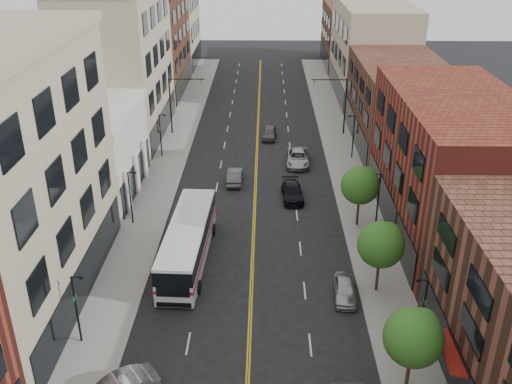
# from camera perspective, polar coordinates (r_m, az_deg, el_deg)

# --- Properties ---
(sidewalk_left) EXTENTS (4.00, 110.00, 0.15)m
(sidewalk_left) POSITION_cam_1_polar(r_m,az_deg,el_deg) (62.52, -9.21, 1.77)
(sidewalk_left) COLOR gray
(sidewalk_left) RESTS_ON ground
(sidewalk_right) EXTENTS (4.00, 110.00, 0.15)m
(sidewalk_right) POSITION_cam_1_polar(r_m,az_deg,el_deg) (62.23, 9.24, 1.65)
(sidewalk_right) COLOR gray
(sidewalk_right) RESTS_ON ground
(bldg_l_white) EXTENTS (10.00, 14.00, 8.00)m
(bldg_l_white) POSITION_cam_1_polar(r_m,az_deg,el_deg) (59.13, -16.82, 3.66)
(bldg_l_white) COLOR silver
(bldg_l_white) RESTS_ON ground
(bldg_l_far_a) EXTENTS (10.00, 20.00, 18.00)m
(bldg_l_far_a) POSITION_cam_1_polar(r_m,az_deg,el_deg) (73.30, -13.56, 12.35)
(bldg_l_far_a) COLOR tan
(bldg_l_far_a) RESTS_ON ground
(bldg_l_far_b) EXTENTS (10.00, 20.00, 15.00)m
(bldg_l_far_b) POSITION_cam_1_polar(r_m,az_deg,el_deg) (92.69, -10.57, 14.39)
(bldg_l_far_b) COLOR #512F20
(bldg_l_far_b) RESTS_ON ground
(bldg_l_far_c) EXTENTS (10.00, 16.00, 20.00)m
(bldg_l_far_c) POSITION_cam_1_polar(r_m,az_deg,el_deg) (109.75, -8.89, 17.56)
(bldg_l_far_c) COLOR tan
(bldg_l_far_c) RESTS_ON ground
(bldg_r_mid) EXTENTS (10.00, 22.00, 12.00)m
(bldg_r_mid) POSITION_cam_1_polar(r_m,az_deg,el_deg) (51.67, 19.00, 2.53)
(bldg_r_mid) COLOR maroon
(bldg_r_mid) RESTS_ON ground
(bldg_r_far_a) EXTENTS (10.00, 20.00, 10.00)m
(bldg_r_far_a) POSITION_cam_1_polar(r_m,az_deg,el_deg) (71.06, 14.13, 8.52)
(bldg_r_far_a) COLOR #512F20
(bldg_r_far_a) RESTS_ON ground
(bldg_r_far_b) EXTENTS (10.00, 22.00, 14.00)m
(bldg_r_far_b) POSITION_cam_1_polar(r_m,az_deg,el_deg) (90.52, 11.48, 13.72)
(bldg_r_far_b) COLOR tan
(bldg_r_far_b) RESTS_ON ground
(bldg_r_far_c) EXTENTS (10.00, 18.00, 11.00)m
(bldg_r_far_c) POSITION_cam_1_polar(r_m,az_deg,el_deg) (110.18, 9.65, 15.16)
(bldg_r_far_c) COLOR #512F20
(bldg_r_far_c) RESTS_ON ground
(tree_r_1) EXTENTS (3.40, 3.40, 5.59)m
(tree_r_1) POSITION_cam_1_polar(r_m,az_deg,el_deg) (33.97, 15.59, -13.66)
(tree_r_1) COLOR black
(tree_r_1) RESTS_ON sidewalk_right
(tree_r_2) EXTENTS (3.40, 3.40, 5.59)m
(tree_r_2) POSITION_cam_1_polar(r_m,az_deg,el_deg) (41.95, 12.49, -5.02)
(tree_r_2) COLOR black
(tree_r_2) RESTS_ON sidewalk_right
(tree_r_3) EXTENTS (3.40, 3.40, 5.59)m
(tree_r_3) POSITION_cam_1_polar(r_m,az_deg,el_deg) (50.65, 10.47, 0.77)
(tree_r_3) COLOR black
(tree_r_3) RESTS_ON sidewalk_right
(lamp_l_1) EXTENTS (0.81, 0.55, 5.05)m
(lamp_l_1) POSITION_cam_1_polar(r_m,az_deg,el_deg) (38.57, -17.51, -10.77)
(lamp_l_1) COLOR black
(lamp_l_1) RESTS_ON sidewalk_left
(lamp_l_2) EXTENTS (0.81, 0.55, 5.05)m
(lamp_l_2) POSITION_cam_1_polar(r_m,az_deg,el_deg) (51.75, -12.43, -0.27)
(lamp_l_2) COLOR black
(lamp_l_2) RESTS_ON sidewalk_left
(lamp_l_3) EXTENTS (0.81, 0.55, 5.05)m
(lamp_l_3) POSITION_cam_1_polar(r_m,az_deg,el_deg) (66.19, -9.51, 5.83)
(lamp_l_3) COLOR black
(lamp_l_3) RESTS_ON sidewalk_left
(lamp_r_1) EXTENTS (0.81, 0.55, 5.05)m
(lamp_r_1) POSITION_cam_1_polar(r_m,az_deg,el_deg) (38.04, 16.34, -11.17)
(lamp_r_1) COLOR black
(lamp_r_1) RESTS_ON sidewalk_right
(lamp_r_2) EXTENTS (0.81, 0.55, 5.05)m
(lamp_r_2) POSITION_cam_1_polar(r_m,az_deg,el_deg) (51.36, 12.09, -0.45)
(lamp_r_2) COLOR black
(lamp_r_2) RESTS_ON sidewalk_right
(lamp_r_3) EXTENTS (0.81, 0.55, 5.05)m
(lamp_r_3) POSITION_cam_1_polar(r_m,az_deg,el_deg) (65.88, 9.68, 5.72)
(lamp_r_3) COLOR black
(lamp_r_3) RESTS_ON sidewalk_right
(signal_mast_left) EXTENTS (4.49, 0.18, 7.20)m
(signal_mast_left) POSITION_cam_1_polar(r_m,az_deg,el_deg) (73.05, -8.02, 9.22)
(signal_mast_left) COLOR black
(signal_mast_left) RESTS_ON sidewalk_left
(signal_mast_right) EXTENTS (4.49, 0.18, 7.20)m
(signal_mast_right) POSITION_cam_1_polar(r_m,az_deg,el_deg) (72.79, 8.38, 9.14)
(signal_mast_right) COLOR black
(signal_mast_right) RESTS_ON sidewalk_right
(city_bus) EXTENTS (3.55, 13.16, 3.36)m
(city_bus) POSITION_cam_1_polar(r_m,az_deg,el_deg) (45.93, -6.83, -4.80)
(city_bus) COLOR silver
(city_bus) RESTS_ON ground
(car_parked_far) EXTENTS (1.82, 4.05, 1.35)m
(car_parked_far) POSITION_cam_1_polar(r_m,az_deg,el_deg) (42.66, 8.88, -9.63)
(car_parked_far) COLOR #A2A5A9
(car_parked_far) RESTS_ON ground
(car_lane_behind) EXTENTS (1.51, 4.30, 1.42)m
(car_lane_behind) POSITION_cam_1_polar(r_m,az_deg,el_deg) (59.74, -2.15, 1.59)
(car_lane_behind) COLOR #4A494E
(car_lane_behind) RESTS_ON ground
(car_lane_a) EXTENTS (2.24, 4.97, 1.41)m
(car_lane_a) POSITION_cam_1_polar(r_m,az_deg,el_deg) (56.32, 3.65, -0.02)
(car_lane_a) COLOR black
(car_lane_a) RESTS_ON ground
(car_lane_b) EXTENTS (2.82, 5.64, 1.54)m
(car_lane_b) POSITION_cam_1_polar(r_m,az_deg,el_deg) (64.42, 4.22, 3.45)
(car_lane_b) COLOR #9DA0A4
(car_lane_b) RESTS_ON ground
(car_lane_c) EXTENTS (1.96, 4.27, 1.42)m
(car_lane_c) POSITION_cam_1_polar(r_m,az_deg,el_deg) (72.02, 1.34, 5.93)
(car_lane_c) COLOR #504F54
(car_lane_c) RESTS_ON ground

